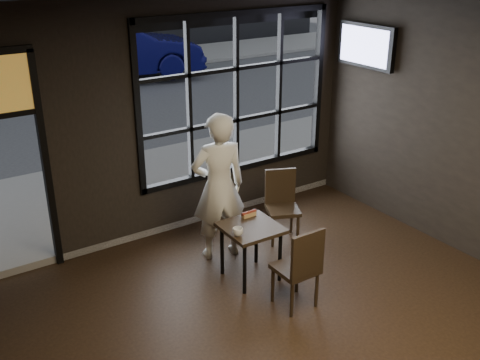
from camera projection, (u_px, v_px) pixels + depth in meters
ceiling at (364, 26)px, 3.99m from camera, size 6.00×7.00×0.02m
window_frame at (236, 95)px, 7.83m from camera, size 3.06×0.12×2.28m
cafe_table at (251, 252)px, 6.71m from camera, size 0.65×0.65×0.70m
chair_near at (295, 266)px, 6.14m from camera, size 0.43×0.43×0.99m
chair_window at (283, 208)px, 7.52m from camera, size 0.55×0.55×0.97m
man at (219, 187)px, 6.97m from camera, size 0.78×0.59×1.91m
hotdog at (249, 214)px, 6.80m from camera, size 0.20×0.08×0.06m
cup at (238, 232)px, 6.34m from camera, size 0.13×0.13×0.10m
tv at (366, 46)px, 7.92m from camera, size 0.12×1.04×0.61m
navy_car at (116, 51)px, 16.08m from camera, size 5.15×2.61×1.62m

